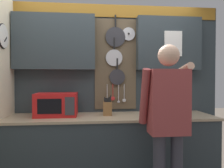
{
  "coord_description": "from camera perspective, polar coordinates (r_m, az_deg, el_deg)",
  "views": [
    {
      "loc": [
        -0.28,
        -2.74,
        1.4
      ],
      "look_at": [
        0.03,
        0.22,
        1.33
      ],
      "focal_mm": 35.0,
      "sensor_mm": 36.0,
      "label": 1
    }
  ],
  "objects": [
    {
      "name": "base_cabinet_counter",
      "position": [
        2.91,
        -0.05,
        -17.45
      ],
      "size": [
        2.58,
        0.68,
        0.93
      ],
      "color": "#2D383D",
      "rests_on": "ground_plane"
    },
    {
      "name": "back_wall_unit",
      "position": [
        3.05,
        -0.74,
        3.76
      ],
      "size": [
        3.15,
        0.22,
        2.44
      ],
      "color": "#2D383D",
      "rests_on": "ground_plane"
    },
    {
      "name": "microwave",
      "position": [
        2.83,
        -14.27,
        -5.22
      ],
      "size": [
        0.51,
        0.36,
        0.29
      ],
      "color": "red",
      "rests_on": "base_cabinet_counter"
    },
    {
      "name": "knife_block",
      "position": [
        2.82,
        -1.2,
        -6.33
      ],
      "size": [
        0.12,
        0.16,
        0.26
      ],
      "color": "brown",
      "rests_on": "base_cabinet_counter"
    },
    {
      "name": "utensil_crock",
      "position": [
        3.0,
        14.48,
        -6.1
      ],
      "size": [
        0.11,
        0.11,
        0.32
      ],
      "color": "white",
      "rests_on": "base_cabinet_counter"
    },
    {
      "name": "person",
      "position": [
        2.27,
        14.38,
        -7.81
      ],
      "size": [
        0.54,
        0.68,
        1.74
      ],
      "color": "#383842",
      "rests_on": "ground_plane"
    }
  ]
}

